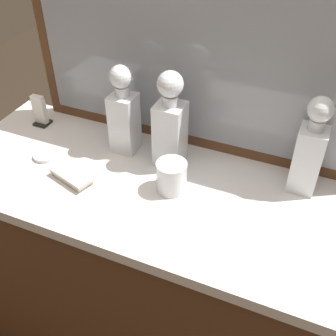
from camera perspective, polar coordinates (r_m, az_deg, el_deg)
The scene contains 9 objects.
dresser at distance 1.54m, azimuth -0.00°, elevation -16.37°, with size 1.39×0.52×0.95m.
dresser_mirror at distance 1.21m, azimuth 4.72°, elevation 15.06°, with size 1.12×0.03×0.60m.
crystal_decanter_center at distance 1.28m, azimuth -6.12°, elevation 6.99°, with size 0.08×0.08×0.29m.
crystal_decanter_front at distance 1.21m, azimuth 0.29°, elevation 5.50°, with size 0.08×0.08×0.30m.
crystal_decanter_rear at distance 1.18m, azimuth 18.92°, elevation 1.76°, with size 0.08×0.08×0.29m.
crystal_tumbler_center at distance 1.15m, azimuth 0.49°, elevation -1.36°, with size 0.09×0.09×0.09m.
silver_brush_left at distance 1.24m, azimuth -13.17°, elevation -1.15°, with size 0.15×0.10×0.02m.
porcelain_dish at distance 1.35m, azimuth -16.65°, elevation 1.69°, with size 0.07×0.07×0.01m.
napkin_holder at distance 1.50m, azimuth -17.29°, elevation 7.37°, with size 0.05×0.05×0.11m.
Camera 1 is at (0.35, -0.81, 1.74)m, focal length 43.94 mm.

